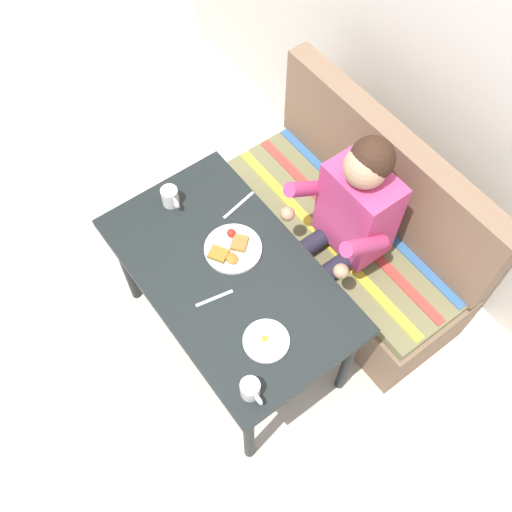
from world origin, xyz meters
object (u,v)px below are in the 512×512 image
object	(u,v)px
table	(229,281)
fork	(214,298)
couch	(348,234)
person	(346,220)
coffee_mug	(171,196)
knife	(239,205)
plate_eggs	(266,341)
coffee_mug_second	(251,389)
plate_breakfast	(232,248)

from	to	relation	value
table	fork	xyz separation A→B (m)	(0.07, -0.12, 0.08)
couch	fork	size ratio (longest dim) A/B	8.47
person	coffee_mug	world-z (taller)	person
coffee_mug	knife	world-z (taller)	coffee_mug
plate_eggs	fork	distance (m)	0.29
person	knife	xyz separation A→B (m)	(-0.36, -0.34, -0.01)
coffee_mug_second	person	bearing A→B (deg)	115.35
coffee_mug_second	knife	xyz separation A→B (m)	(-0.76, 0.49, -0.04)
person	coffee_mug	bearing A→B (deg)	-133.84
fork	person	bearing A→B (deg)	99.25
table	knife	bearing A→B (deg)	137.15
person	knife	bearing A→B (deg)	-136.68
coffee_mug	fork	size ratio (longest dim) A/B	0.69
couch	table	bearing A→B (deg)	-90.00
couch	coffee_mug	bearing A→B (deg)	-121.38
table	plate_eggs	distance (m)	0.37
plate_eggs	knife	size ratio (longest dim) A/B	0.97
plate_breakfast	fork	bearing A→B (deg)	-53.06
coffee_mug_second	knife	size ratio (longest dim) A/B	0.59
fork	plate_eggs	bearing A→B (deg)	23.24
person	knife	distance (m)	0.50
person	plate_eggs	distance (m)	0.70
table	coffee_mug_second	distance (m)	0.56
table	couch	world-z (taller)	couch
plate_breakfast	couch	bearing A→B (deg)	83.02
plate_breakfast	coffee_mug_second	bearing A→B (deg)	-29.19
coffee_mug_second	plate_eggs	bearing A→B (deg)	127.24
coffee_mug	coffee_mug_second	world-z (taller)	coffee_mug
coffee_mug_second	plate_breakfast	bearing A→B (deg)	150.81
table	couch	size ratio (longest dim) A/B	0.83
table	coffee_mug	bearing A→B (deg)	179.75
plate_eggs	coffee_mug_second	size ratio (longest dim) A/B	1.64
fork	knife	bearing A→B (deg)	143.90
coffee_mug	plate_breakfast	bearing A→B (deg)	11.61
coffee_mug	knife	bearing A→B (deg)	50.67
couch	plate_eggs	world-z (taller)	couch
couch	coffee_mug_second	distance (m)	1.21
couch	knife	xyz separation A→B (m)	(-0.27, -0.52, 0.40)
plate_eggs	plate_breakfast	bearing A→B (deg)	161.96
coffee_mug	fork	bearing A→B (deg)	-13.11
couch	knife	size ratio (longest dim) A/B	7.20
fork	knife	xyz separation A→B (m)	(-0.33, 0.37, 0.00)
fork	coffee_mug_second	bearing A→B (deg)	-4.02
person	fork	bearing A→B (deg)	-92.46
plate_breakfast	coffee_mug	world-z (taller)	coffee_mug
person	plate_breakfast	size ratio (longest dim) A/B	4.67
plate_eggs	fork	world-z (taller)	plate_eggs
person	coffee_mug_second	xyz separation A→B (m)	(0.39, -0.83, 0.04)
person	fork	distance (m)	0.71
fork	plate_breakfast	bearing A→B (deg)	138.65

